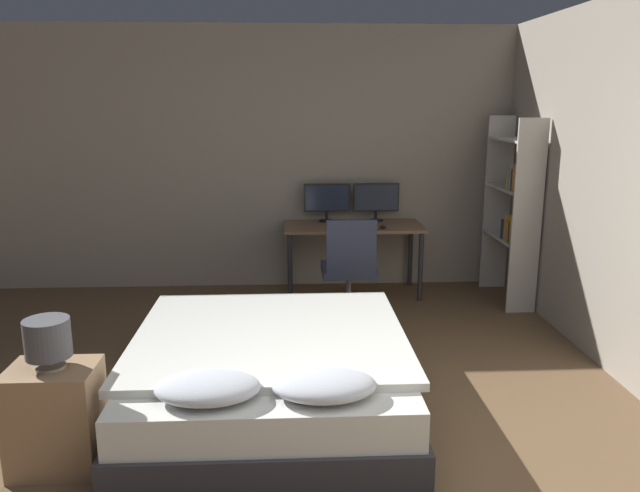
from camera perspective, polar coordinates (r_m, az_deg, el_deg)
name	(u,v)px	position (r m, az deg, el deg)	size (l,w,h in m)	color
wall_back	(318,159)	(6.58, -0.23, 7.92)	(12.00, 0.06, 2.70)	#9E9384
bed	(271,375)	(4.08, -4.54, -11.64)	(1.74, 1.92, 0.57)	#2D2D33
nightstand	(56,418)	(3.76, -22.99, -14.26)	(0.46, 0.35, 0.58)	#997551
bedside_lamp	(48,339)	(3.58, -23.64, -7.79)	(0.24, 0.24, 0.27)	gray
desk	(353,234)	(6.34, 3.05, 1.13)	(1.39, 0.62, 0.72)	#846042
monitor_left	(327,200)	(6.47, 0.63, 4.25)	(0.48, 0.16, 0.39)	black
monitor_right	(376,199)	(6.52, 5.15, 4.27)	(0.48, 0.16, 0.39)	black
keyboard	(355,228)	(6.12, 3.26, 1.64)	(0.36, 0.13, 0.02)	black
computer_mouse	(383,227)	(6.15, 5.78, 1.74)	(0.07, 0.05, 0.04)	black
office_chair	(349,277)	(5.68, 2.68, -2.83)	(0.52, 0.52, 0.95)	black
bookshelf	(515,204)	(6.28, 17.41, 3.70)	(0.27, 0.85, 1.80)	beige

